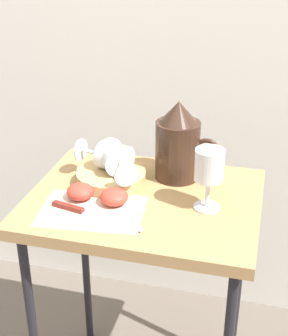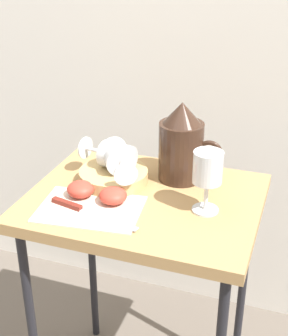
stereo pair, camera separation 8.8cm
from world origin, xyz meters
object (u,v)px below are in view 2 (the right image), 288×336
(wine_glass_tipped_near, at_px, (117,157))
(apple_half_right, at_px, (113,196))
(apple_half_left, at_px, (81,189))
(table, at_px, (144,222))
(pitcher, at_px, (181,149))
(wine_glass_upright, at_px, (208,171))
(knife, at_px, (81,209))
(basket_tray, at_px, (114,176))
(wine_glass_tipped_far, at_px, (116,156))

(wine_glass_tipped_near, relative_size, apple_half_right, 2.42)
(wine_glass_tipped_near, xyz_separation_m, apple_half_left, (-0.06, -0.11, -0.05))
(table, relative_size, wine_glass_tipped_near, 4.30)
(pitcher, bearing_deg, table, -114.94)
(wine_glass_upright, distance_m, apple_half_left, 0.32)
(wine_glass_upright, bearing_deg, pitcher, 125.40)
(knife, bearing_deg, pitcher, 54.62)
(wine_glass_upright, relative_size, knife, 0.64)
(table, distance_m, basket_tray, 0.14)
(wine_glass_tipped_far, distance_m, knife, 0.19)
(table, height_order, knife, knife)
(pitcher, height_order, wine_glass_upright, pitcher)
(wine_glass_tipped_far, bearing_deg, knife, -95.29)
(wine_glass_tipped_far, height_order, knife, wine_glass_tipped_far)
(pitcher, height_order, wine_glass_tipped_far, pitcher)
(apple_half_left, bearing_deg, wine_glass_tipped_far, 67.51)
(wine_glass_upright, height_order, apple_half_left, wine_glass_upright)
(apple_half_left, bearing_deg, wine_glass_upright, 7.26)
(table, xyz_separation_m, wine_glass_tipped_far, (-0.10, 0.06, 0.14))
(pitcher, relative_size, apple_half_right, 3.12)
(wine_glass_upright, relative_size, apple_half_left, 2.24)
(knife, bearing_deg, wine_glass_tipped_near, 82.00)
(knife, bearing_deg, apple_half_right, 47.12)
(pitcher, distance_m, apple_half_right, 0.23)
(basket_tray, relative_size, apple_half_right, 2.64)
(knife, bearing_deg, table, 45.92)
(table, distance_m, knife, 0.19)
(knife, bearing_deg, wine_glass_tipped_far, 84.71)
(apple_half_left, bearing_deg, knife, -64.79)
(basket_tray, bearing_deg, knife, -95.45)
(basket_tray, bearing_deg, wine_glass_tipped_near, 44.89)
(apple_half_left, distance_m, apple_half_right, 0.09)
(wine_glass_tipped_far, relative_size, apple_half_left, 2.32)
(basket_tray, height_order, apple_half_right, apple_half_right)
(basket_tray, relative_size, wine_glass_tipped_near, 1.09)
(pitcher, height_order, apple_half_left, pitcher)
(wine_glass_tipped_far, bearing_deg, basket_tray, -93.56)
(table, height_order, wine_glass_upright, wine_glass_upright)
(table, relative_size, apple_half_left, 10.40)
(wine_glass_tipped_near, xyz_separation_m, apple_half_right, (0.03, -0.11, -0.05))
(table, distance_m, wine_glass_tipped_far, 0.19)
(wine_glass_upright, bearing_deg, knife, -159.21)
(knife, bearing_deg, basket_tray, 84.55)
(pitcher, bearing_deg, wine_glass_upright, -54.60)
(basket_tray, distance_m, wine_glass_tipped_near, 0.06)
(pitcher, bearing_deg, apple_half_right, -122.50)
(wine_glass_upright, xyz_separation_m, apple_half_left, (-0.31, -0.04, -0.08))
(table, relative_size, pitcher, 3.33)
(basket_tray, distance_m, apple_half_right, 0.11)
(pitcher, xyz_separation_m, apple_half_left, (-0.21, -0.18, -0.06))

